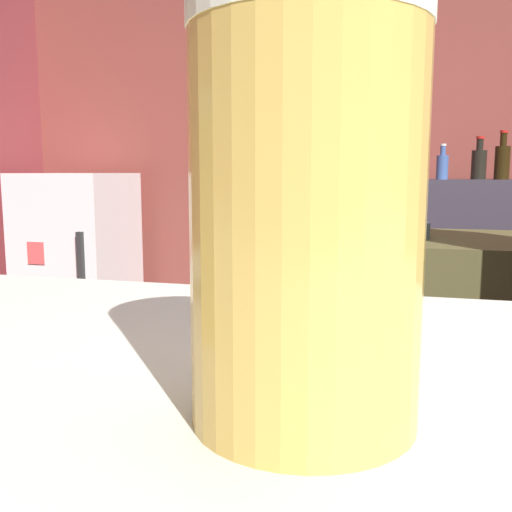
% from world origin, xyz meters
% --- Properties ---
extents(wall_back, '(5.20, 0.10, 2.70)m').
position_xyz_m(wall_back, '(0.00, 2.20, 1.35)').
color(wall_back, brown).
rests_on(wall_back, ground).
extents(back_shelf, '(0.94, 0.36, 1.09)m').
position_xyz_m(back_shelf, '(-0.03, 1.92, 0.54)').
color(back_shelf, '#37313D').
rests_on(back_shelf, ground).
extents(mini_fridge, '(0.55, 0.58, 1.12)m').
position_xyz_m(mini_fridge, '(-2.07, 1.75, 0.56)').
color(mini_fridge, white).
rests_on(mini_fridge, ground).
extents(mixing_bowl, '(0.18, 0.18, 0.05)m').
position_xyz_m(mixing_bowl, '(-0.26, 0.72, 0.94)').
color(mixing_bowl, slate).
rests_on(mixing_bowl, prep_counter).
extents(pint_glass_far, '(0.08, 0.08, 0.15)m').
position_xyz_m(pint_glass_far, '(-0.28, -1.00, 1.11)').
color(pint_glass_far, gold).
rests_on(pint_glass_far, bar_counter).
extents(bottle_olive_oil, '(0.07, 0.07, 0.21)m').
position_xyz_m(bottle_olive_oil, '(0.11, 1.92, 1.17)').
color(bottle_olive_oil, black).
rests_on(bottle_olive_oil, back_shelf).
extents(bottle_hot_sauce, '(0.07, 0.07, 0.24)m').
position_xyz_m(bottle_hot_sauce, '(0.21, 1.88, 1.18)').
color(bottle_hot_sauce, black).
rests_on(bottle_hot_sauce, back_shelf).
extents(bottle_vinegar, '(0.06, 0.06, 0.17)m').
position_xyz_m(bottle_vinegar, '(-0.07, 1.83, 1.15)').
color(bottle_vinegar, '#3C5896').
rests_on(bottle_vinegar, back_shelf).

